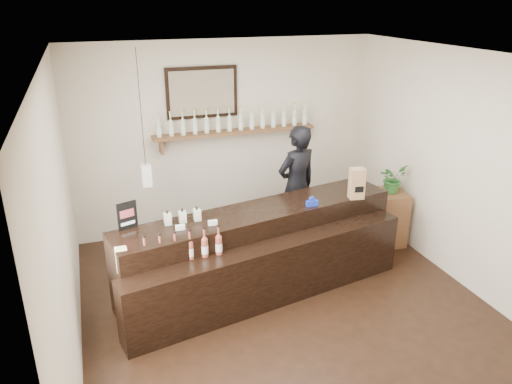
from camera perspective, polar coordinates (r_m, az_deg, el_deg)
The scene contains 10 objects.
ground at distance 5.86m, azimuth 3.81°, elevation -13.37°, with size 5.00×5.00×0.00m, color black.
room_shell at distance 5.08m, azimuth 4.28°, elevation 2.57°, with size 5.00×5.00×5.00m.
back_wall_decor at distance 7.19m, azimuth -4.27°, elevation 8.67°, with size 2.66×0.96×1.69m.
counter at distance 6.02m, azimuth 0.68°, elevation -7.08°, with size 3.58×1.58×1.15m.
promo_sign at distance 5.56m, azimuth -14.51°, elevation -2.61°, with size 0.22×0.09×0.31m.
paper_bag at distance 6.30m, azimuth 11.45°, elevation 0.97°, with size 0.20×0.16×0.39m.
tape_dispenser at distance 6.03m, azimuth 6.43°, elevation -1.18°, with size 0.14×0.06×0.12m.
side_cabinet at distance 7.40m, azimuth 14.89°, elevation -2.79°, with size 0.44×0.57×0.77m.
potted_plant at distance 7.18m, azimuth 15.34°, elevation 1.52°, with size 0.37×0.32×0.41m, color #2F712D.
shopkeeper at distance 6.93m, azimuth 4.68°, elevation 1.54°, with size 0.72×0.47×1.96m, color black.
Camera 1 is at (-1.92, -4.40, 3.36)m, focal length 35.00 mm.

